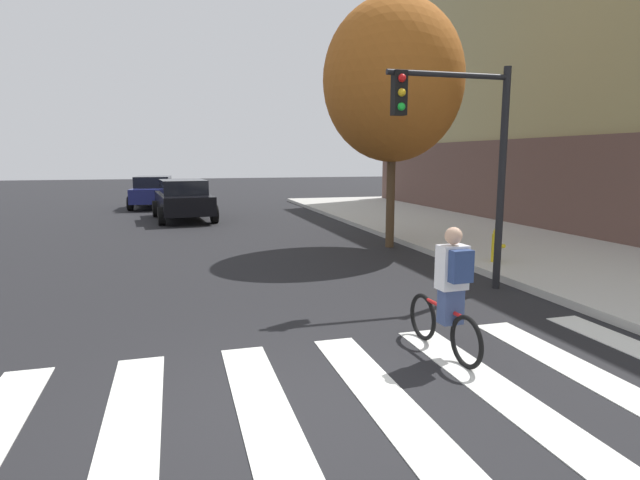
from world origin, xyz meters
name	(u,v)px	position (x,y,z in m)	size (l,w,h in m)	color
ground_plane	(278,417)	(0.00, 0.00, 0.00)	(120.00, 120.00, 0.00)	black
crosswalk_stripes	(329,410)	(0.53, 0.00, 0.01)	(9.48, 3.87, 0.01)	silver
sedan_mid	(183,199)	(-0.54, 17.12, 0.85)	(2.58, 4.91, 1.64)	black
sedan_far	(154,191)	(-1.88, 23.03, 0.82)	(2.42, 4.73, 1.59)	navy
cyclist	(450,293)	(2.43, 0.98, 0.84)	(0.37, 1.71, 1.69)	black
traffic_light_near	(465,140)	(4.30, 3.87, 2.86)	(2.47, 0.28, 4.20)	black
fire_hydrant	(497,245)	(6.23, 5.50, 0.53)	(0.33, 0.22, 0.78)	gold
street_tree_near	(393,81)	(5.00, 8.82, 4.61)	(3.84, 3.84, 6.83)	#4C3823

